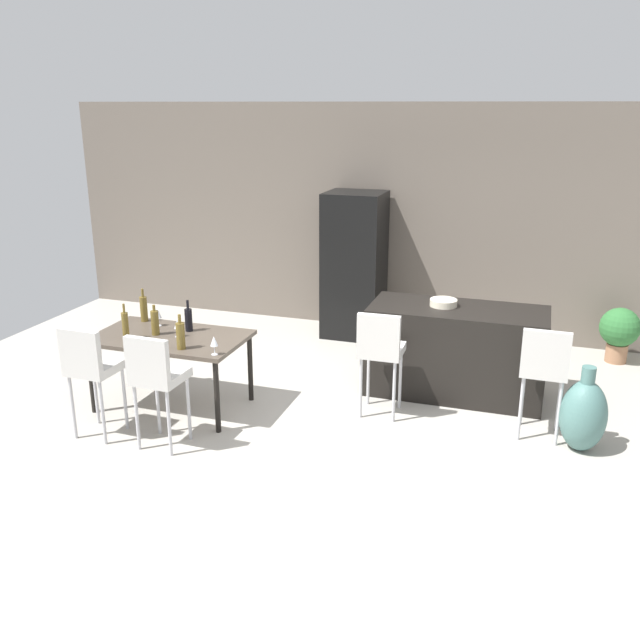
{
  "coord_description": "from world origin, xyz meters",
  "views": [
    {
      "loc": [
        1.41,
        -5.61,
        2.88
      ],
      "look_at": [
        -0.58,
        0.39,
        0.85
      ],
      "focal_mm": 37.97,
      "sensor_mm": 36.0,
      "label": 1
    }
  ],
  "objects_px": {
    "wine_glass_far": "(178,324)",
    "fruit_bowl": "(443,303)",
    "dining_chair_near": "(90,364)",
    "wine_bottle_end": "(189,319)",
    "wine_bottle_right": "(181,335)",
    "wine_glass_left": "(158,314)",
    "bar_chair_middle": "(544,365)",
    "wine_bottle_inner": "(155,322)",
    "wine_glass_middle": "(214,342)",
    "dining_chair_far": "(156,373)",
    "floor_vase": "(583,415)",
    "wine_bottle_corner": "(125,325)",
    "dining_table": "(170,342)",
    "bar_chair_left": "(381,347)",
    "kitchen_island": "(456,351)",
    "refrigerator": "(354,265)",
    "wine_bottle_near": "(144,308)",
    "potted_plant": "(619,330)"
  },
  "relations": [
    {
      "from": "bar_chair_middle",
      "to": "fruit_bowl",
      "type": "relative_size",
      "value": 3.83
    },
    {
      "from": "bar_chair_middle",
      "to": "wine_bottle_end",
      "type": "height_order",
      "value": "wine_bottle_end"
    },
    {
      "from": "wine_bottle_right",
      "to": "wine_glass_left",
      "type": "relative_size",
      "value": 1.89
    },
    {
      "from": "dining_chair_far",
      "to": "wine_bottle_inner",
      "type": "bearing_deg",
      "value": 121.08
    },
    {
      "from": "wine_bottle_inner",
      "to": "wine_glass_far",
      "type": "relative_size",
      "value": 1.72
    },
    {
      "from": "wine_bottle_corner",
      "to": "wine_bottle_end",
      "type": "height_order",
      "value": "wine_bottle_corner"
    },
    {
      "from": "wine_bottle_inner",
      "to": "refrigerator",
      "type": "relative_size",
      "value": 0.16
    },
    {
      "from": "potted_plant",
      "to": "wine_bottle_near",
      "type": "bearing_deg",
      "value": -153.61
    },
    {
      "from": "dining_table",
      "to": "bar_chair_left",
      "type": "bearing_deg",
      "value": 12.28
    },
    {
      "from": "dining_chair_near",
      "to": "fruit_bowl",
      "type": "distance_m",
      "value": 3.44
    },
    {
      "from": "dining_chair_far",
      "to": "wine_bottle_end",
      "type": "xyz_separation_m",
      "value": [
        -0.22,
        0.98,
        0.16
      ]
    },
    {
      "from": "wine_glass_far",
      "to": "fruit_bowl",
      "type": "distance_m",
      "value": 2.65
    },
    {
      "from": "wine_bottle_inner",
      "to": "fruit_bowl",
      "type": "relative_size",
      "value": 1.09
    },
    {
      "from": "wine_bottle_right",
      "to": "wine_glass_far",
      "type": "relative_size",
      "value": 1.89
    },
    {
      "from": "bar_chair_middle",
      "to": "wine_bottle_inner",
      "type": "distance_m",
      "value": 3.63
    },
    {
      "from": "bar_chair_left",
      "to": "refrigerator",
      "type": "relative_size",
      "value": 0.57
    },
    {
      "from": "wine_bottle_end",
      "to": "wine_glass_far",
      "type": "height_order",
      "value": "wine_bottle_end"
    },
    {
      "from": "wine_glass_middle",
      "to": "wine_bottle_near",
      "type": "bearing_deg",
      "value": 149.87
    },
    {
      "from": "dining_chair_far",
      "to": "floor_vase",
      "type": "relative_size",
      "value": 1.36
    },
    {
      "from": "kitchen_island",
      "to": "wine_bottle_corner",
      "type": "relative_size",
      "value": 5.09
    },
    {
      "from": "wine_glass_left",
      "to": "wine_glass_far",
      "type": "relative_size",
      "value": 1.0
    },
    {
      "from": "wine_glass_left",
      "to": "dining_table",
      "type": "bearing_deg",
      "value": -42.18
    },
    {
      "from": "potted_plant",
      "to": "refrigerator",
      "type": "bearing_deg",
      "value": 179.82
    },
    {
      "from": "wine_bottle_end",
      "to": "wine_glass_far",
      "type": "bearing_deg",
      "value": -95.07
    },
    {
      "from": "dining_chair_far",
      "to": "wine_bottle_right",
      "type": "distance_m",
      "value": 0.53
    },
    {
      "from": "bar_chair_left",
      "to": "fruit_bowl",
      "type": "distance_m",
      "value": 0.95
    },
    {
      "from": "wine_bottle_near",
      "to": "wine_bottle_end",
      "type": "bearing_deg",
      "value": -13.35
    },
    {
      "from": "fruit_bowl",
      "to": "floor_vase",
      "type": "xyz_separation_m",
      "value": [
        1.37,
        -0.91,
        -0.63
      ]
    },
    {
      "from": "wine_bottle_near",
      "to": "wine_bottle_inner",
      "type": "bearing_deg",
      "value": -45.15
    },
    {
      "from": "bar_chair_middle",
      "to": "wine_bottle_right",
      "type": "height_order",
      "value": "wine_bottle_right"
    },
    {
      "from": "wine_glass_middle",
      "to": "wine_glass_far",
      "type": "distance_m",
      "value": 0.64
    },
    {
      "from": "wine_bottle_inner",
      "to": "dining_table",
      "type": "bearing_deg",
      "value": 4.91
    },
    {
      "from": "dining_chair_near",
      "to": "fruit_bowl",
      "type": "xyz_separation_m",
      "value": [
        2.77,
        2.02,
        0.26
      ]
    },
    {
      "from": "dining_table",
      "to": "wine_bottle_near",
      "type": "relative_size",
      "value": 4.25
    },
    {
      "from": "wine_glass_far",
      "to": "fruit_bowl",
      "type": "bearing_deg",
      "value": 27.61
    },
    {
      "from": "dining_chair_near",
      "to": "wine_bottle_end",
      "type": "relative_size",
      "value": 3.32
    },
    {
      "from": "dining_chair_far",
      "to": "wine_bottle_corner",
      "type": "height_order",
      "value": "wine_bottle_corner"
    },
    {
      "from": "dining_table",
      "to": "wine_glass_middle",
      "type": "relative_size",
      "value": 8.4
    },
    {
      "from": "kitchen_island",
      "to": "wine_bottle_corner",
      "type": "height_order",
      "value": "wine_bottle_corner"
    },
    {
      "from": "wine_bottle_corner",
      "to": "wine_glass_left",
      "type": "relative_size",
      "value": 1.99
    },
    {
      "from": "kitchen_island",
      "to": "refrigerator",
      "type": "xyz_separation_m",
      "value": [
        -1.5,
        1.5,
        0.46
      ]
    },
    {
      "from": "bar_chair_left",
      "to": "wine_bottle_corner",
      "type": "relative_size",
      "value": 3.03
    },
    {
      "from": "dining_table",
      "to": "wine_glass_far",
      "type": "xyz_separation_m",
      "value": [
        0.09,
        0.0,
        0.19
      ]
    },
    {
      "from": "wine_bottle_right",
      "to": "wine_glass_left",
      "type": "bearing_deg",
      "value": 136.43
    },
    {
      "from": "bar_chair_middle",
      "to": "wine_glass_middle",
      "type": "distance_m",
      "value": 2.91
    },
    {
      "from": "wine_glass_far",
      "to": "fruit_bowl",
      "type": "relative_size",
      "value": 0.63
    },
    {
      "from": "dining_chair_near",
      "to": "wine_glass_left",
      "type": "xyz_separation_m",
      "value": [
        0.07,
        1.03,
        0.17
      ]
    },
    {
      "from": "wine_bottle_near",
      "to": "refrigerator",
      "type": "xyz_separation_m",
      "value": [
        1.58,
        2.37,
        0.04
      ]
    },
    {
      "from": "wine_glass_far",
      "to": "refrigerator",
      "type": "bearing_deg",
      "value": 69.56
    },
    {
      "from": "wine_glass_far",
      "to": "fruit_bowl",
      "type": "height_order",
      "value": "fruit_bowl"
    }
  ]
}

